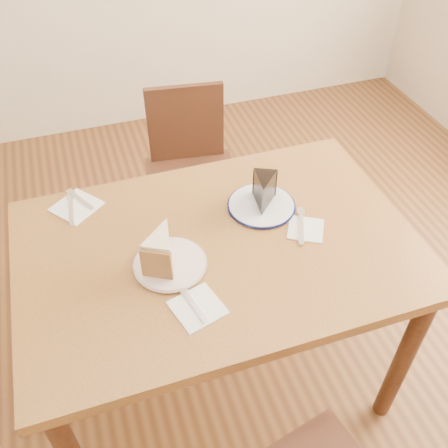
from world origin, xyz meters
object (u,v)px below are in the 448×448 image
at_px(plate_navy, 261,205).
at_px(carrot_cake, 163,248).
at_px(table, 218,266).
at_px(plate_cream, 170,264).
at_px(chair_far, 191,172).
at_px(chocolate_cake, 264,194).

height_order(plate_navy, carrot_cake, carrot_cake).
relative_size(table, plate_navy, 5.66).
relative_size(table, plate_cream, 5.88).
distance_m(chair_far, chocolate_cake, 0.73).
distance_m(chair_far, carrot_cake, 0.89).
xyz_separation_m(chair_far, carrot_cake, (-0.28, -0.77, 0.36)).
height_order(plate_navy, chocolate_cake, chocolate_cake).
bearing_deg(plate_navy, carrot_cake, -158.80).
distance_m(table, plate_cream, 0.19).
bearing_deg(plate_cream, table, 13.39).
height_order(plate_cream, chocolate_cake, chocolate_cake).
distance_m(table, plate_navy, 0.24).
relative_size(plate_navy, carrot_cake, 1.77).
distance_m(table, chair_far, 0.78).
relative_size(table, chocolate_cake, 11.28).
relative_size(chair_far, plate_navy, 3.82).
bearing_deg(carrot_cake, plate_cream, -22.23).
bearing_deg(plate_navy, plate_cream, -155.87).
distance_m(plate_cream, plate_navy, 0.38).
height_order(table, plate_cream, plate_cream).
height_order(chair_far, plate_navy, chair_far).
relative_size(carrot_cake, chocolate_cake, 1.12).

